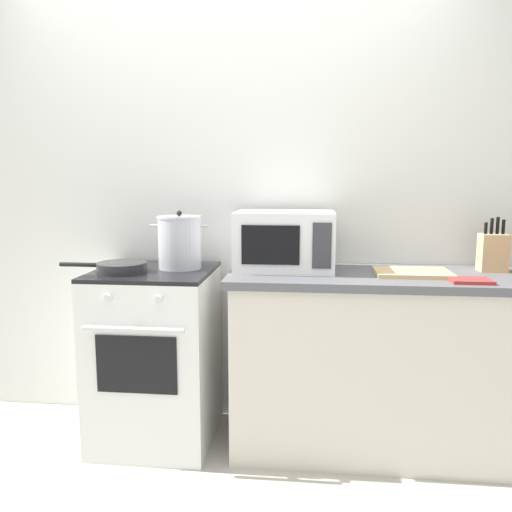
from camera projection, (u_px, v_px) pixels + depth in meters
name	position (u px, v px, depth m)	size (l,w,h in m)	color
ground_plane	(198.00, 511.00, 2.14)	(10.00, 10.00, 0.00)	#B2ADA3
back_wall	(284.00, 203.00, 2.87)	(4.40, 0.10, 2.50)	silver
lower_cabinet_right	(396.00, 366.00, 2.58)	(1.64, 0.56, 0.88)	beige
countertop_right	(400.00, 278.00, 2.52)	(1.70, 0.60, 0.04)	#59595E
stove	(156.00, 355.00, 2.69)	(0.60, 0.64, 0.92)	white
stock_pot	(180.00, 242.00, 2.65)	(0.31, 0.23, 0.30)	#B9BAC3
frying_pan	(121.00, 267.00, 2.55)	(0.45, 0.25, 0.05)	#28282B
microwave	(285.00, 241.00, 2.61)	(0.50, 0.37, 0.30)	white
cutting_board	(412.00, 273.00, 2.49)	(0.36, 0.26, 0.02)	tan
knife_block	(493.00, 252.00, 2.57)	(0.13, 0.10, 0.28)	tan
oven_mitt	(470.00, 280.00, 2.31)	(0.18, 0.14, 0.02)	#993333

